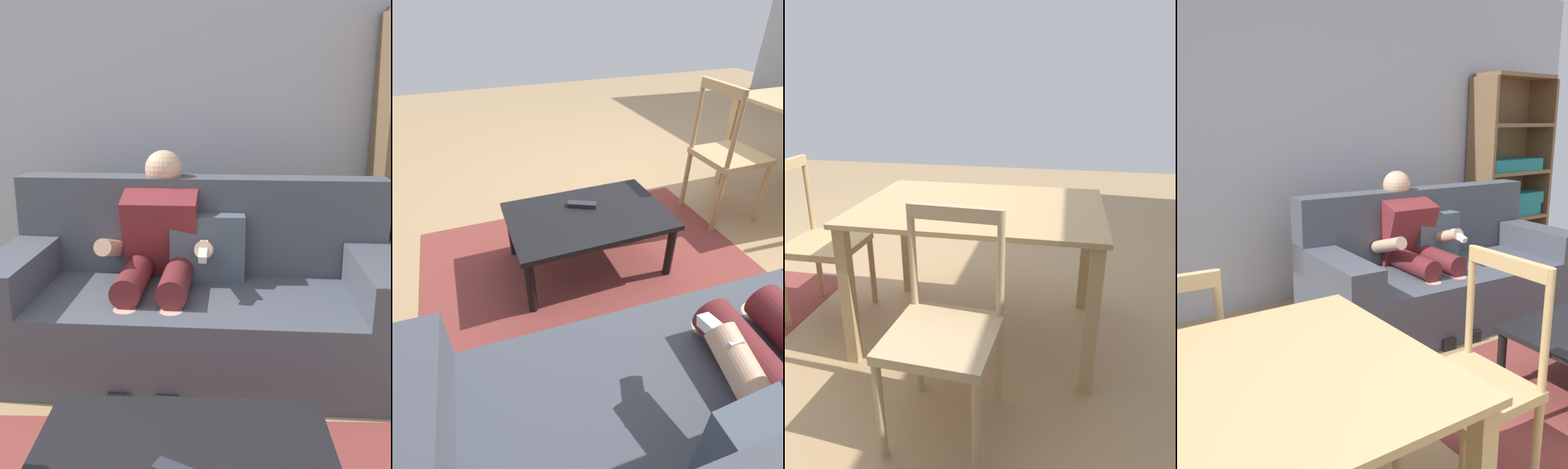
% 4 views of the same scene
% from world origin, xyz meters
% --- Properties ---
extents(wall_back, '(6.91, 0.12, 2.72)m').
position_xyz_m(wall_back, '(0.00, 2.84, 1.36)').
color(wall_back, '#B2B7C6').
rests_on(wall_back, ground_plane).
extents(couch, '(2.09, 0.99, 0.95)m').
position_xyz_m(couch, '(0.99, 1.87, 0.34)').
color(couch, '#474C56').
rests_on(couch, ground_plane).
extents(person_lounging, '(0.61, 0.93, 1.10)m').
position_xyz_m(person_lounging, '(0.78, 1.90, 0.57)').
color(person_lounging, maroon).
rests_on(person_lounging, ground_plane).
extents(bookshelf, '(0.89, 0.36, 1.91)m').
position_xyz_m(bookshelf, '(2.55, 2.59, 0.80)').
color(bookshelf, brown).
rests_on(bookshelf, ground_plane).
extents(dining_table, '(1.28, 0.92, 0.77)m').
position_xyz_m(dining_table, '(-1.10, 0.37, 0.65)').
color(dining_table, tan).
rests_on(dining_table, ground_plane).
extents(dining_chair_facing_couch, '(0.42, 0.42, 0.96)m').
position_xyz_m(dining_chair_facing_couch, '(-0.13, 0.37, 0.47)').
color(dining_chair_facing_couch, tan).
rests_on(dining_chair_facing_couch, ground_plane).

